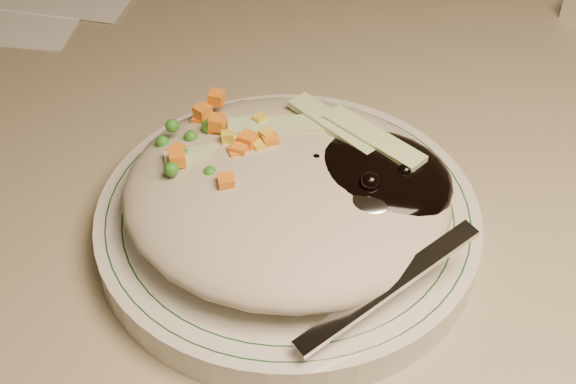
# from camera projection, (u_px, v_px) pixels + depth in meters

# --- Properties ---
(desk) EXTENTS (1.40, 0.70, 0.74)m
(desk) POSITION_uv_depth(u_px,v_px,m) (378.00, 260.00, 0.75)
(desk) COLOR gray
(desk) RESTS_ON ground
(plate) EXTENTS (0.23, 0.23, 0.02)m
(plate) POSITION_uv_depth(u_px,v_px,m) (288.00, 223.00, 0.49)
(plate) COLOR silver
(plate) RESTS_ON desk
(plate_rim) EXTENTS (0.22, 0.22, 0.00)m
(plate_rim) POSITION_uv_depth(u_px,v_px,m) (288.00, 211.00, 0.48)
(plate_rim) COLOR #144723
(plate_rim) RESTS_ON plate
(meal) EXTENTS (0.21, 0.19, 0.05)m
(meal) POSITION_uv_depth(u_px,v_px,m) (295.00, 187.00, 0.47)
(meal) COLOR #B4A892
(meal) RESTS_ON plate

